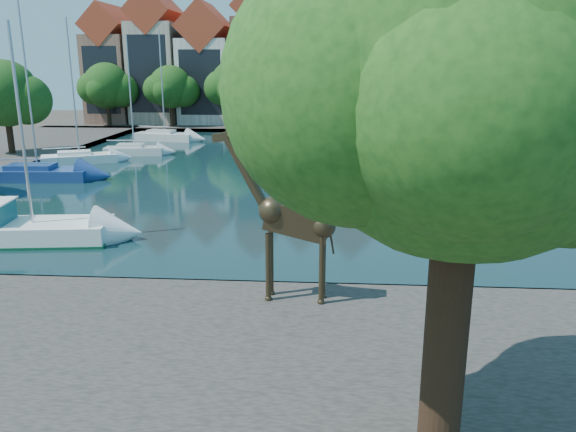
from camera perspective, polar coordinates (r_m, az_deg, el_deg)
The scene contains 29 objects.
ground at distance 20.89m, azimuth -10.95°, elevation -7.53°, with size 160.00×160.00×0.00m, color #38332B.
water_basin at distance 43.63m, azimuth -2.98°, elevation 4.70°, with size 38.00×50.00×0.08m, color black.
near_quay at distance 14.88m, azimuth -18.10°, elevation -16.91°, with size 50.00×14.00×0.50m, color #46413D.
far_quay at distance 75.17m, azimuth -0.03°, elevation 9.30°, with size 60.00×16.00×0.50m, color #46413D.
plane_tree at distance 9.87m, azimuth 18.37°, elevation 12.71°, with size 8.32×6.40×10.62m.
townhouse_west_end at distance 79.74m, azimuth -17.29°, elevation 14.10°, with size 5.44×9.18×14.93m.
townhouse_west_mid at distance 77.82m, azimuth -13.07°, elevation 15.01°, with size 5.94×9.18×16.79m.
townhouse_west_inner at distance 76.22m, azimuth -8.19°, elevation 14.58°, with size 6.43×9.18×15.15m.
townhouse_center at distance 75.15m, azimuth -3.19°, elevation 15.47°, with size 5.44×9.18×16.93m.
townhouse_east_inner at distance 74.64m, azimuth 1.56°, elevation 15.01°, with size 5.94×9.18×15.79m.
townhouse_east_mid at distance 74.65m, azimuth 6.73°, elevation 15.20°, with size 6.43×9.18×16.65m.
townhouse_east_end at distance 75.21m, azimuth 11.81°, elevation 14.23°, with size 5.44×9.18×14.43m.
far_tree_far_west at distance 74.27m, azimuth -17.87°, elevation 12.33°, with size 7.28×5.60×7.68m.
far_tree_west at distance 71.74m, azimuth -11.78°, elevation 12.57°, with size 6.76×5.20×7.36m.
far_tree_mid_west at distance 70.02m, azimuth -5.29°, elevation 12.94°, with size 7.80×6.00×8.00m.
far_tree_mid_east at distance 69.21m, azimuth 1.42°, elevation 12.84°, with size 7.02×5.40×7.52m.
far_tree_east at distance 69.30m, azimuth 8.22°, elevation 12.78°, with size 7.54×5.80×7.84m.
far_tree_far_east at distance 70.33m, azimuth 14.87°, elevation 12.34°, with size 6.76×5.20×7.36m.
side_tree_left_far at distance 53.97m, azimuth -26.72°, elevation 10.87°, with size 7.28×5.60×7.88m.
giraffe_statue at distance 17.81m, azimuth 0.02°, elevation -0.40°, with size 3.83×0.80×5.46m.
motorsailer at distance 28.64m, azimuth -26.96°, elevation -0.96°, with size 9.10×3.69×9.66m.
sailboat_left_b at distance 43.23m, azimuth -24.07°, elevation 4.18°, with size 7.35×3.02×13.02m.
sailboat_left_c at distance 49.26m, azimuth -20.43°, elevation 5.71°, with size 6.16×4.31×11.39m.
sailboat_left_d at distance 52.42m, azimuth -15.36°, elevation 6.63°, with size 5.30×2.37×10.28m.
sailboat_left_e at distance 61.65m, azimuth -12.40°, elevation 8.07°, with size 6.67×3.26×11.17m.
sailboat_right_a at distance 33.18m, azimuth 17.17°, elevation 1.69°, with size 5.25×1.88×9.64m.
sailboat_right_b at distance 34.42m, azimuth 15.23°, elevation 2.28°, with size 7.65×4.15×9.88m.
sailboat_right_c at distance 52.59m, azimuth 12.39°, elevation 6.78°, with size 5.09×2.78×9.81m.
sailboat_right_d at distance 54.05m, azimuth 14.46°, elevation 6.90°, with size 6.03×3.13×8.31m.
Camera 1 is at (5.24, -18.59, 7.97)m, focal length 35.00 mm.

